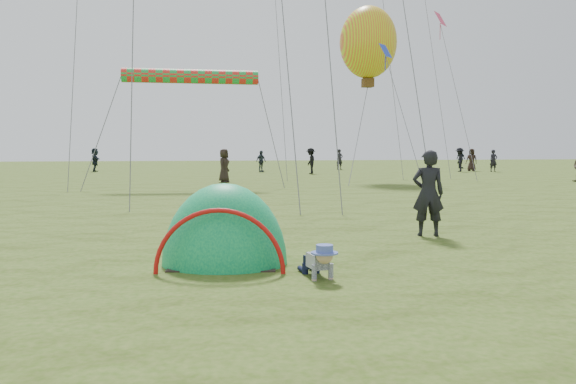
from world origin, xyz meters
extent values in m
plane|color=#2A4B0D|center=(0.00, 0.00, 0.00)|extent=(140.00, 140.00, 0.00)
ellipsoid|color=#027650|center=(-2.09, 1.46, 0.00)|extent=(2.18, 1.90, 2.51)
imported|color=black|center=(2.15, 3.48, 0.87)|extent=(0.72, 0.56, 1.75)
imported|color=black|center=(19.64, 31.26, 0.82)|extent=(0.62, 0.43, 1.64)
imported|color=black|center=(20.46, 37.99, 0.84)|extent=(0.62, 1.05, 1.68)
imported|color=black|center=(17.16, 31.71, 0.89)|extent=(1.01, 1.31, 1.78)
imported|color=black|center=(18.62, 32.64, 0.86)|extent=(0.98, 0.98, 1.71)
imported|color=#2A333E|center=(2.58, 34.07, 0.79)|extent=(0.97, 0.87, 1.58)
imported|color=black|center=(5.54, 30.35, 0.88)|extent=(0.69, 1.16, 1.77)
imported|color=black|center=(-0.87, 21.92, 0.87)|extent=(0.85, 1.00, 1.73)
imported|color=black|center=(-9.61, 36.70, 0.88)|extent=(0.91, 1.71, 1.76)
imported|color=black|center=(9.40, 37.06, 0.83)|extent=(0.71, 0.60, 1.67)
cylinder|color=red|center=(-2.51, 18.83, 5.00)|extent=(6.06, 0.64, 0.64)
plane|color=#1E36C2|center=(6.82, 19.22, 6.49)|extent=(0.81, 0.81, 0.66)
plane|color=#E73A63|center=(12.64, 25.74, 9.67)|extent=(1.06, 1.06, 0.87)
camera|label=1|loc=(-2.60, -7.19, 1.80)|focal=35.00mm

